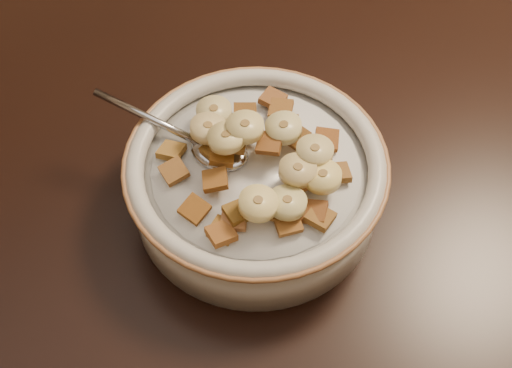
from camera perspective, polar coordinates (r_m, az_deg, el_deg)
floor at (r=1.45m, az=0.60°, el=-12.40°), size 4.00×4.50×0.10m
table at (r=0.80m, az=1.09°, el=10.42°), size 1.43×0.95×0.04m
cereal_bowl at (r=0.62m, az=0.00°, el=-0.23°), size 0.21×0.21×0.05m
milk at (r=0.60m, az=0.00°, el=1.20°), size 0.18×0.18×0.00m
spoon at (r=0.61m, az=-2.92°, el=2.56°), size 0.06×0.06×0.01m
cereal_square_0 at (r=0.59m, az=-6.58°, el=1.02°), size 0.02×0.02×0.01m
cereal_square_1 at (r=0.63m, az=2.00°, el=6.00°), size 0.03×0.03×0.01m
cereal_square_2 at (r=0.61m, az=3.18°, el=3.84°), size 0.03×0.02×0.01m
cereal_square_3 at (r=0.59m, az=-1.76°, el=3.32°), size 0.03×0.03×0.01m
cereal_square_4 at (r=0.59m, az=5.11°, el=0.38°), size 0.03×0.03×0.01m
cereal_square_5 at (r=0.61m, az=-0.82°, el=4.42°), size 0.02×0.02×0.01m
cereal_square_6 at (r=0.59m, az=6.55°, el=0.90°), size 0.03×0.03×0.01m
cereal_square_7 at (r=0.56m, az=-1.42°, el=-2.26°), size 0.02×0.02×0.01m
cereal_square_8 at (r=0.64m, az=1.37°, el=6.82°), size 0.03×0.03×0.01m
cereal_square_9 at (r=0.56m, az=2.55°, el=-3.08°), size 0.03×0.03×0.01m
cereal_square_10 at (r=0.56m, az=-1.76°, el=-2.80°), size 0.03×0.03×0.01m
cereal_square_11 at (r=0.57m, az=5.15°, el=-2.66°), size 0.03×0.03×0.01m
cereal_square_12 at (r=0.56m, az=-2.67°, el=-3.70°), size 0.03×0.03×0.01m
cereal_square_13 at (r=0.58m, az=3.41°, el=0.21°), size 0.02×0.02×0.01m
cereal_square_14 at (r=0.57m, az=-4.94°, el=-2.03°), size 0.03×0.03×0.01m
cereal_square_15 at (r=0.59m, az=1.09°, el=3.28°), size 0.03×0.03×0.01m
cereal_square_16 at (r=0.59m, az=-2.74°, el=2.28°), size 0.03×0.03×0.01m
cereal_square_17 at (r=0.61m, az=5.68°, el=3.57°), size 0.03×0.03×0.01m
cereal_square_18 at (r=0.58m, az=-3.29°, el=0.33°), size 0.03×0.03×0.01m
cereal_square_19 at (r=0.62m, az=2.59°, el=4.63°), size 0.03×0.03×0.01m
cereal_square_20 at (r=0.57m, az=4.66°, el=-2.24°), size 0.03×0.03×0.01m
cereal_square_21 at (r=0.61m, az=-6.79°, el=2.65°), size 0.03×0.03×0.01m
cereal_square_22 at (r=0.56m, az=1.42°, el=-1.94°), size 0.03×0.03×0.01m
cereal_square_23 at (r=0.63m, az=-0.87°, el=5.78°), size 0.03×0.03×0.01m
cereal_square_24 at (r=0.60m, az=-3.27°, el=2.75°), size 0.02×0.02×0.01m
cereal_square_25 at (r=0.56m, az=-2.80°, el=-3.99°), size 0.02×0.02×0.01m
banana_slice_0 at (r=0.56m, az=2.52°, el=-1.50°), size 0.04×0.04×0.01m
banana_slice_1 at (r=0.60m, az=-3.84°, el=4.45°), size 0.04×0.04×0.02m
banana_slice_2 at (r=0.58m, az=-0.87°, el=4.58°), size 0.03×0.03×0.01m
banana_slice_3 at (r=0.60m, az=2.22°, el=4.50°), size 0.04×0.04×0.01m
banana_slice_4 at (r=0.59m, az=4.73°, el=2.63°), size 0.04×0.04×0.01m
banana_slice_5 at (r=0.58m, az=-2.38°, el=3.73°), size 0.04×0.04×0.02m
banana_slice_6 at (r=0.62m, az=-3.38°, el=5.80°), size 0.04×0.04×0.01m
banana_slice_7 at (r=0.57m, az=5.34°, el=0.59°), size 0.04×0.04×0.01m
banana_slice_8 at (r=0.55m, az=0.17°, el=-1.56°), size 0.04×0.04×0.01m
banana_slice_9 at (r=0.57m, az=3.36°, el=1.10°), size 0.04×0.04×0.01m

